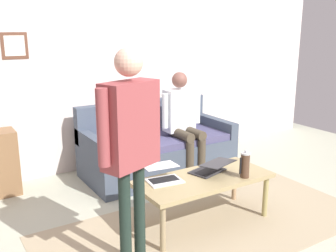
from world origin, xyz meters
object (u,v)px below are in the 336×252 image
(laptop_left, at_px, (211,168))
(person_standing, at_px, (130,136))
(laptop_center, at_px, (163,175))
(person_seated, at_px, (183,118))
(coffee_table, at_px, (204,182))
(french_press, at_px, (245,165))
(couch, at_px, (157,149))

(laptop_left, relative_size, person_standing, 0.25)
(laptop_center, xyz_separation_m, person_seated, (-0.89, -1.00, 0.23))
(laptop_center, relative_size, person_seated, 0.28)
(coffee_table, height_order, laptop_center, laptop_center)
(laptop_left, bearing_deg, laptop_center, -10.14)
(coffee_table, distance_m, person_seated, 1.30)
(coffee_table, bearing_deg, person_standing, 20.42)
(french_press, relative_size, person_standing, 0.16)
(coffee_table, xyz_separation_m, laptop_left, (-0.13, -0.06, 0.09))
(person_standing, distance_m, person_seated, 2.10)
(coffee_table, bearing_deg, couch, -101.99)
(french_press, bearing_deg, laptop_center, -26.86)
(coffee_table, relative_size, person_standing, 0.77)
(couch, relative_size, coffee_table, 1.43)
(laptop_center, distance_m, person_standing, 0.94)
(french_press, height_order, person_seated, person_seated)
(couch, xyz_separation_m, laptop_center, (0.65, 1.23, 0.20))
(laptop_center, relative_size, french_press, 1.31)
(coffee_table, relative_size, laptop_left, 3.09)
(coffee_table, relative_size, person_seated, 1.01)
(couch, height_order, person_standing, person_standing)
(laptop_center, bearing_deg, coffee_table, 158.13)
(french_press, distance_m, person_standing, 1.34)
(couch, bearing_deg, coffee_table, 78.01)
(couch, height_order, coffee_table, couch)
(french_press, height_order, person_standing, person_standing)
(couch, bearing_deg, laptop_center, 62.10)
(couch, relative_size, laptop_center, 5.21)
(coffee_table, height_order, laptop_left, laptop_left)
(coffee_table, distance_m, person_standing, 1.18)
(person_seated, bearing_deg, laptop_center, 48.19)
(laptop_left, xyz_separation_m, laptop_center, (0.48, -0.09, -0.00))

